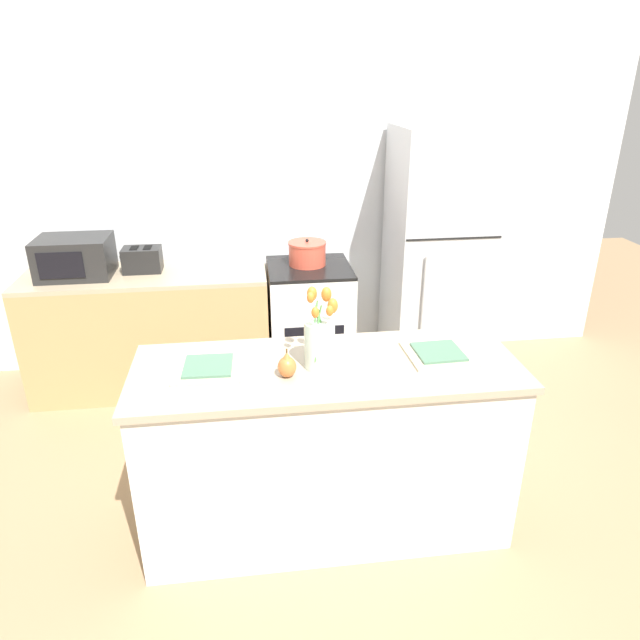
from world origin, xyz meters
TOP-DOWN VIEW (x-y plane):
  - ground_plane at (0.00, 0.00)m, footprint 10.00×10.00m
  - back_wall at (0.00, 2.00)m, footprint 5.20×0.08m
  - kitchen_island at (0.00, 0.00)m, footprint 1.80×0.66m
  - back_counter at (-1.06, 1.60)m, footprint 1.68×0.60m
  - stove_range at (0.10, 1.60)m, footprint 0.60×0.61m
  - refrigerator at (1.05, 1.60)m, footprint 0.68×0.67m
  - flower_vase at (-0.04, -0.01)m, footprint 0.15×0.17m
  - pear_figurine at (-0.19, -0.08)m, footprint 0.08×0.08m
  - plate_setting_left at (-0.54, 0.03)m, footprint 0.31×0.31m
  - plate_setting_right at (0.54, 0.03)m, footprint 0.31×0.31m
  - toaster at (-1.07, 1.64)m, footprint 0.28×0.18m
  - cooking_pot at (0.09, 1.64)m, footprint 0.28×0.28m
  - microwave at (-1.51, 1.60)m, footprint 0.48×0.37m

SIDE VIEW (x-z plane):
  - ground_plane at x=0.00m, z-range 0.00..0.00m
  - stove_range at x=0.10m, z-range 0.00..0.88m
  - back_counter at x=-1.06m, z-range 0.00..0.88m
  - kitchen_island at x=0.00m, z-range 0.00..0.93m
  - refrigerator at x=1.05m, z-range 0.00..1.84m
  - plate_setting_left at x=-0.54m, z-range 0.92..0.95m
  - plate_setting_right at x=0.54m, z-range 0.92..0.95m
  - cooking_pot at x=0.09m, z-range 0.87..1.07m
  - toaster at x=-1.07m, z-range 0.88..1.06m
  - pear_figurine at x=-0.19m, z-range 0.91..1.05m
  - microwave at x=-1.51m, z-range 0.88..1.15m
  - flower_vase at x=-0.04m, z-range 0.88..1.25m
  - back_wall at x=0.00m, z-range 0.00..2.70m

